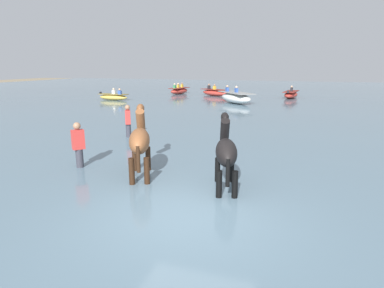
{
  "coord_description": "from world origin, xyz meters",
  "views": [
    {
      "loc": [
        1.97,
        -5.36,
        3.14
      ],
      "look_at": [
        -1.09,
        3.45,
        0.85
      ],
      "focal_mm": 30.2,
      "sensor_mm": 36.0,
      "label": 1
    }
  ],
  "objects_px": {
    "boat_far_offshore": "(179,91)",
    "boat_distant_west": "(236,98)",
    "boat_mid_channel": "(215,92)",
    "boat_mid_outer": "(291,95)",
    "person_spectator_far": "(128,124)",
    "horse_trailing_chestnut": "(140,142)",
    "horse_lead_black": "(226,153)",
    "boat_distant_east": "(113,97)",
    "person_onlooker_right": "(79,149)"
  },
  "relations": [
    {
      "from": "horse_trailing_chestnut",
      "to": "boat_distant_east",
      "type": "bearing_deg",
      "value": 124.57
    },
    {
      "from": "person_spectator_far",
      "to": "person_onlooker_right",
      "type": "distance_m",
      "value": 3.97
    },
    {
      "from": "boat_distant_west",
      "to": "person_spectator_far",
      "type": "distance_m",
      "value": 13.11
    },
    {
      "from": "boat_distant_west",
      "to": "boat_mid_outer",
      "type": "height_order",
      "value": "boat_distant_west"
    },
    {
      "from": "horse_lead_black",
      "to": "boat_mid_channel",
      "type": "bearing_deg",
      "value": 105.87
    },
    {
      "from": "horse_lead_black",
      "to": "horse_trailing_chestnut",
      "type": "relative_size",
      "value": 0.95
    },
    {
      "from": "horse_lead_black",
      "to": "person_spectator_far",
      "type": "xyz_separation_m",
      "value": [
        -4.92,
        4.09,
        -0.32
      ]
    },
    {
      "from": "boat_distant_east",
      "to": "horse_trailing_chestnut",
      "type": "bearing_deg",
      "value": -55.43
    },
    {
      "from": "horse_trailing_chestnut",
      "to": "person_spectator_far",
      "type": "relative_size",
      "value": 1.3
    },
    {
      "from": "horse_trailing_chestnut",
      "to": "person_spectator_far",
      "type": "height_order",
      "value": "horse_trailing_chestnut"
    },
    {
      "from": "horse_lead_black",
      "to": "boat_distant_east",
      "type": "relative_size",
      "value": 0.77
    },
    {
      "from": "boat_far_offshore",
      "to": "person_onlooker_right",
      "type": "height_order",
      "value": "person_onlooker_right"
    },
    {
      "from": "boat_far_offshore",
      "to": "person_onlooker_right",
      "type": "bearing_deg",
      "value": -75.32
    },
    {
      "from": "boat_distant_east",
      "to": "boat_mid_outer",
      "type": "relative_size",
      "value": 0.82
    },
    {
      "from": "boat_mid_channel",
      "to": "person_onlooker_right",
      "type": "bearing_deg",
      "value": -84.51
    },
    {
      "from": "boat_distant_east",
      "to": "horse_lead_black",
      "type": "bearing_deg",
      "value": -50.44
    },
    {
      "from": "boat_mid_channel",
      "to": "boat_mid_outer",
      "type": "distance_m",
      "value": 6.78
    },
    {
      "from": "boat_mid_outer",
      "to": "person_spectator_far",
      "type": "height_order",
      "value": "person_spectator_far"
    },
    {
      "from": "boat_mid_channel",
      "to": "person_spectator_far",
      "type": "bearing_deg",
      "value": -85.55
    },
    {
      "from": "horse_trailing_chestnut",
      "to": "boat_distant_west",
      "type": "height_order",
      "value": "horse_trailing_chestnut"
    },
    {
      "from": "horse_trailing_chestnut",
      "to": "boat_distant_west",
      "type": "distance_m",
      "value": 17.03
    },
    {
      "from": "horse_trailing_chestnut",
      "to": "boat_far_offshore",
      "type": "relative_size",
      "value": 0.74
    },
    {
      "from": "horse_lead_black",
      "to": "boat_mid_outer",
      "type": "xyz_separation_m",
      "value": [
        0.44,
        22.47,
        -0.54
      ]
    },
    {
      "from": "horse_lead_black",
      "to": "boat_far_offshore",
      "type": "xyz_separation_m",
      "value": [
        -10.23,
        23.18,
        -0.53
      ]
    },
    {
      "from": "horse_trailing_chestnut",
      "to": "boat_distant_east",
      "type": "distance_m",
      "value": 19.22
    },
    {
      "from": "boat_far_offshore",
      "to": "person_spectator_far",
      "type": "distance_m",
      "value": 19.81
    },
    {
      "from": "boat_far_offshore",
      "to": "boat_mid_outer",
      "type": "xyz_separation_m",
      "value": [
        10.67,
        -0.71,
        -0.01
      ]
    },
    {
      "from": "horse_trailing_chestnut",
      "to": "boat_distant_east",
      "type": "relative_size",
      "value": 0.81
    },
    {
      "from": "boat_far_offshore",
      "to": "boat_distant_west",
      "type": "xyz_separation_m",
      "value": [
        6.93,
        -6.08,
        0.09
      ]
    },
    {
      "from": "horse_lead_black",
      "to": "boat_mid_outer",
      "type": "relative_size",
      "value": 0.64
    },
    {
      "from": "boat_mid_outer",
      "to": "person_spectator_far",
      "type": "relative_size",
      "value": 1.94
    },
    {
      "from": "horse_lead_black",
      "to": "boat_mid_channel",
      "type": "relative_size",
      "value": 0.64
    },
    {
      "from": "boat_distant_east",
      "to": "boat_mid_channel",
      "type": "distance_m",
      "value": 9.32
    },
    {
      "from": "boat_mid_channel",
      "to": "horse_trailing_chestnut",
      "type": "bearing_deg",
      "value": -79.58
    },
    {
      "from": "boat_mid_outer",
      "to": "horse_lead_black",
      "type": "bearing_deg",
      "value": -91.12
    },
    {
      "from": "horse_trailing_chestnut",
      "to": "boat_mid_channel",
      "type": "relative_size",
      "value": 0.68
    },
    {
      "from": "boat_mid_channel",
      "to": "person_spectator_far",
      "type": "relative_size",
      "value": 1.91
    },
    {
      "from": "horse_lead_black",
      "to": "boat_distant_east",
      "type": "distance_m",
      "value": 20.66
    },
    {
      "from": "boat_far_offshore",
      "to": "person_spectator_far",
      "type": "xyz_separation_m",
      "value": [
        5.31,
        -19.08,
        0.2
      ]
    },
    {
      "from": "person_spectator_far",
      "to": "horse_trailing_chestnut",
      "type": "bearing_deg",
      "value": -56.27
    },
    {
      "from": "person_onlooker_right",
      "to": "boat_distant_west",
      "type": "bearing_deg",
      "value": 86.91
    },
    {
      "from": "boat_far_offshore",
      "to": "boat_mid_channel",
      "type": "relative_size",
      "value": 0.92
    },
    {
      "from": "boat_distant_west",
      "to": "person_onlooker_right",
      "type": "xyz_separation_m",
      "value": [
        -0.91,
        -16.91,
        0.11
      ]
    },
    {
      "from": "horse_trailing_chestnut",
      "to": "boat_distant_east",
      "type": "height_order",
      "value": "horse_trailing_chestnut"
    },
    {
      "from": "boat_mid_channel",
      "to": "boat_distant_west",
      "type": "bearing_deg",
      "value": -59.6
    },
    {
      "from": "horse_lead_black",
      "to": "person_onlooker_right",
      "type": "xyz_separation_m",
      "value": [
        -4.21,
        0.19,
        -0.32
      ]
    },
    {
      "from": "boat_far_offshore",
      "to": "boat_mid_channel",
      "type": "distance_m",
      "value": 4.0
    },
    {
      "from": "boat_far_offshore",
      "to": "boat_mid_channel",
      "type": "xyz_separation_m",
      "value": [
        3.9,
        -0.91,
        -0.0
      ]
    },
    {
      "from": "boat_distant_west",
      "to": "boat_mid_outer",
      "type": "relative_size",
      "value": 1.17
    },
    {
      "from": "boat_distant_east",
      "to": "boat_distant_west",
      "type": "relative_size",
      "value": 0.7
    }
  ]
}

